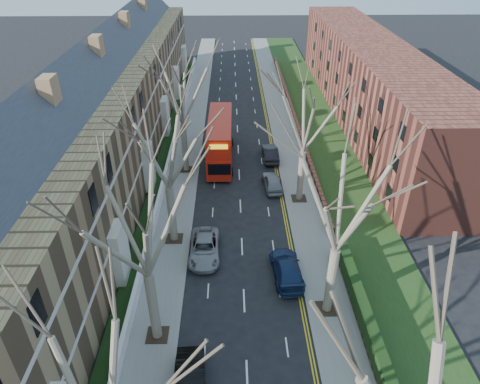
{
  "coord_description": "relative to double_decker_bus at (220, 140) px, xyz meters",
  "views": [
    {
      "loc": [
        -0.74,
        -12.58,
        22.75
      ],
      "look_at": [
        -0.09,
        18.7,
        3.02
      ],
      "focal_mm": 32.0,
      "sensor_mm": 36.0,
      "label": 1
    }
  ],
  "objects": [
    {
      "name": "tree_right_far",
      "position": [
        7.74,
        -8.57,
        6.92
      ],
      "size": [
        10.15,
        10.15,
        14.22
      ],
      "color": "#736752",
      "rests_on": "ground"
    },
    {
      "name": "car_right_far",
      "position": [
        5.6,
        -0.14,
        -1.56
      ],
      "size": [
        1.73,
        4.63,
        1.51
      ],
      "primitive_type": "imported",
      "rotation": [
        0.0,
        0.0,
        3.17
      ],
      "color": "black",
      "rests_on": "ground"
    },
    {
      "name": "flats_right",
      "position": [
        19.5,
        12.43,
        2.66
      ],
      "size": [
        13.97,
        54.0,
        10.0
      ],
      "color": "brown",
      "rests_on": "ground"
    },
    {
      "name": "pavement_right",
      "position": [
        8.04,
        8.43,
        -2.26
      ],
      "size": [
        3.0,
        102.0,
        0.12
      ],
      "primitive_type": "cube",
      "color": "slate",
      "rests_on": "ground"
    },
    {
      "name": "tree_right_mid",
      "position": [
        7.74,
        -22.57,
        7.24
      ],
      "size": [
        10.5,
        10.5,
        14.71
      ],
      "color": "#736752",
      "rests_on": "ground"
    },
    {
      "name": "car_right_near",
      "position": [
        5.32,
        -19.15,
        -1.57
      ],
      "size": [
        2.38,
        5.25,
        1.49
      ],
      "primitive_type": "imported",
      "rotation": [
        0.0,
        0.0,
        3.2
      ],
      "color": "#16274E",
      "rests_on": "ground"
    },
    {
      "name": "car_left_far",
      "position": [
        -0.98,
        -16.58,
        -1.6
      ],
      "size": [
        2.46,
        5.21,
        1.44
      ],
      "primitive_type": "imported",
      "rotation": [
        0.0,
        0.0,
        0.01
      ],
      "color": "gray",
      "rests_on": "ground"
    },
    {
      "name": "terrace_left",
      "position": [
        -11.6,
        0.43,
        3.21
      ],
      "size": [
        9.7,
        78.0,
        13.6
      ],
      "color": "olive",
      "rests_on": "ground"
    },
    {
      "name": "car_right_mid",
      "position": [
        5.31,
        -6.38,
        -1.59
      ],
      "size": [
        2.07,
        4.39,
        1.45
      ],
      "primitive_type": "imported",
      "rotation": [
        0.0,
        0.0,
        3.23
      ],
      "color": "gray",
      "rests_on": "ground"
    },
    {
      "name": "tree_left_mid",
      "position": [
        -3.66,
        -24.57,
        7.24
      ],
      "size": [
        10.5,
        10.5,
        14.71
      ],
      "color": "#736752",
      "rests_on": "ground"
    },
    {
      "name": "pavement_left",
      "position": [
        -3.96,
        8.43,
        -2.26
      ],
      "size": [
        3.0,
        102.0,
        0.12
      ],
      "primitive_type": "cube",
      "color": "slate",
      "rests_on": "ground"
    },
    {
      "name": "front_wall_left",
      "position": [
        -5.61,
        0.43,
        -1.7
      ],
      "size": [
        0.3,
        78.0,
        1.0
      ],
      "color": "white",
      "rests_on": "ground"
    },
    {
      "name": "car_left_mid",
      "position": [
        -1.18,
        -28.54,
        -1.54
      ],
      "size": [
        1.97,
        4.81,
        1.55
      ],
      "primitive_type": "imported",
      "rotation": [
        0.0,
        0.0,
        0.07
      ],
      "color": "black",
      "rests_on": "ground"
    },
    {
      "name": "tree_left_far",
      "position": [
        -3.66,
        -14.57,
        6.92
      ],
      "size": [
        10.15,
        10.15,
        14.22
      ],
      "color": "#736752",
      "rests_on": "ground"
    },
    {
      "name": "double_decker_bus",
      "position": [
        0.0,
        0.0,
        0.0
      ],
      "size": [
        2.96,
        11.31,
        4.71
      ],
      "rotation": [
        0.0,
        0.0,
        3.13
      ],
      "color": "#B71B0D",
      "rests_on": "ground"
    },
    {
      "name": "tree_left_dist",
      "position": [
        -3.66,
        -2.57,
        7.24
      ],
      "size": [
        10.5,
        10.5,
        14.71
      ],
      "color": "#736752",
      "rests_on": "ground"
    },
    {
      "name": "wall_hedge_right",
      "position": [
        9.74,
        -28.57,
        -1.2
      ],
      "size": [
        0.7,
        24.0,
        1.8
      ],
      "color": "#553024",
      "rests_on": "ground"
    },
    {
      "name": "grass_verge_right",
      "position": [
        12.54,
        8.43,
        -2.17
      ],
      "size": [
        6.0,
        102.0,
        0.06
      ],
      "color": "#1A3513",
      "rests_on": "ground"
    }
  ]
}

